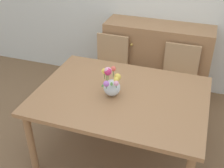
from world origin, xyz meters
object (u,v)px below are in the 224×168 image
Objects in this scene: chair_right at (179,76)px; flower_vase at (111,84)px; dresser at (156,60)px; chair_left at (110,65)px; dining_table at (121,101)px.

chair_right is 3.29× the size of flower_vase.
dresser is at bearing -47.90° from chair_right.
chair_left is at bearing 110.27° from flower_vase.
chair_right is at bearing -180.00° from chair_left.
flower_vase is (0.36, -0.98, 0.36)m from chair_left.
flower_vase reaches higher than chair_left.
chair_left is 0.67m from dresser.
chair_left is (-0.45, 0.94, -0.17)m from dining_table.
flower_vase is (-0.18, -1.37, 0.38)m from dresser.
chair_left is 1.10m from flower_vase.
chair_right is (0.45, 0.94, -0.17)m from dining_table.
flower_vase reaches higher than dining_table.
flower_vase is at bearing 61.51° from chair_right.
flower_vase is (-0.53, -0.98, 0.36)m from chair_right.
dresser is 1.43m from flower_vase.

